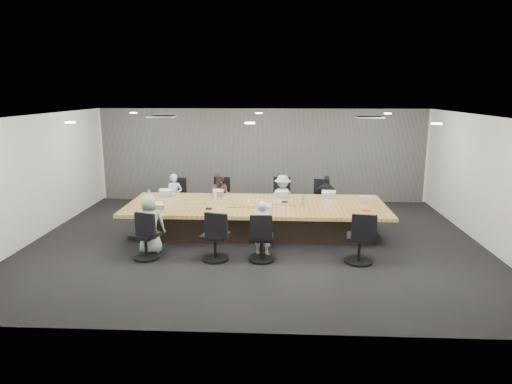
{
  "coord_description": "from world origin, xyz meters",
  "views": [
    {
      "loc": [
        0.51,
        -9.79,
        3.32
      ],
      "look_at": [
        0.0,
        0.4,
        1.05
      ],
      "focal_mm": 32.0,
      "sensor_mm": 36.0,
      "label": 1
    }
  ],
  "objects_px": {
    "chair_4": "(146,239)",
    "chair_6": "(262,242)",
    "laptop_2": "(283,196)",
    "canvas_bag": "(365,199)",
    "chair_2": "(282,200)",
    "laptop_1": "(218,195)",
    "chair_5": "(215,240)",
    "stapler": "(266,207)",
    "person_1": "(221,196)",
    "snack_packet": "(366,210)",
    "bottle_green_left": "(149,195)",
    "laptop_0": "(169,195)",
    "chair_7": "(359,241)",
    "conference_table": "(256,218)",
    "person_4": "(150,224)",
    "person_2": "(282,197)",
    "person_0": "(174,196)",
    "laptop_3": "(328,197)",
    "laptop_6": "(263,213)",
    "bottle_clear": "(215,196)",
    "person_6": "(262,228)",
    "chair_1": "(223,200)",
    "person_3": "(325,198)",
    "bottle_green_right": "(303,200)",
    "chair_0": "(178,200)",
    "chair_3": "(324,202)",
    "mug_brown": "(143,201)",
    "laptop_4": "(157,211)"
  },
  "relations": [
    {
      "from": "person_1",
      "to": "laptop_6",
      "type": "bearing_deg",
      "value": -60.43
    },
    {
      "from": "person_1",
      "to": "snack_packet",
      "type": "bearing_deg",
      "value": -27.5
    },
    {
      "from": "bottle_green_left",
      "to": "snack_packet",
      "type": "distance_m",
      "value": 5.13
    },
    {
      "from": "chair_2",
      "to": "laptop_1",
      "type": "bearing_deg",
      "value": 32.86
    },
    {
      "from": "person_1",
      "to": "laptop_1",
      "type": "height_order",
      "value": "person_1"
    },
    {
      "from": "laptop_2",
      "to": "chair_1",
      "type": "bearing_deg",
      "value": -38.39
    },
    {
      "from": "bottle_green_right",
      "to": "chair_7",
      "type": "bearing_deg",
      "value": -56.62
    },
    {
      "from": "laptop_2",
      "to": "canvas_bag",
      "type": "height_order",
      "value": "canvas_bag"
    },
    {
      "from": "person_6",
      "to": "chair_3",
      "type": "bearing_deg",
      "value": -102.46
    },
    {
      "from": "person_1",
      "to": "bottle_green_right",
      "type": "xyz_separation_m",
      "value": [
        2.07,
        -1.48,
        0.26
      ]
    },
    {
      "from": "person_3",
      "to": "laptop_6",
      "type": "distance_m",
      "value": 2.65
    },
    {
      "from": "conference_table",
      "to": "person_0",
      "type": "xyz_separation_m",
      "value": [
        -2.24,
        1.35,
        0.19
      ]
    },
    {
      "from": "person_2",
      "to": "chair_7",
      "type": "bearing_deg",
      "value": -73.59
    },
    {
      "from": "person_1",
      "to": "laptop_3",
      "type": "relative_size",
      "value": 3.52
    },
    {
      "from": "chair_6",
      "to": "chair_7",
      "type": "height_order",
      "value": "chair_7"
    },
    {
      "from": "laptop_6",
      "to": "snack_packet",
      "type": "distance_m",
      "value": 2.28
    },
    {
      "from": "laptop_0",
      "to": "bottle_green_left",
      "type": "bearing_deg",
      "value": 37.43
    },
    {
      "from": "person_0",
      "to": "canvas_bag",
      "type": "relative_size",
      "value": 4.28
    },
    {
      "from": "laptop_2",
      "to": "snack_packet",
      "type": "xyz_separation_m",
      "value": [
        1.82,
        -1.29,
        0.01
      ]
    },
    {
      "from": "laptop_0",
      "to": "chair_7",
      "type": "bearing_deg",
      "value": 136.21
    },
    {
      "from": "bottle_clear",
      "to": "stapler",
      "type": "relative_size",
      "value": 1.32
    },
    {
      "from": "laptop_0",
      "to": "canvas_bag",
      "type": "xyz_separation_m",
      "value": [
        4.81,
        -0.52,
        0.07
      ]
    },
    {
      "from": "person_6",
      "to": "canvas_bag",
      "type": "height_order",
      "value": "person_6"
    },
    {
      "from": "chair_4",
      "to": "chair_6",
      "type": "bearing_deg",
      "value": 19.01
    },
    {
      "from": "chair_6",
      "to": "canvas_bag",
      "type": "xyz_separation_m",
      "value": [
        2.38,
        1.98,
        0.41
      ]
    },
    {
      "from": "conference_table",
      "to": "person_4",
      "type": "height_order",
      "value": "person_4"
    },
    {
      "from": "conference_table",
      "to": "laptop_6",
      "type": "distance_m",
      "value": 0.89
    },
    {
      "from": "chair_1",
      "to": "laptop_4",
      "type": "bearing_deg",
      "value": 75.85
    },
    {
      "from": "conference_table",
      "to": "bottle_green_left",
      "type": "relative_size",
      "value": 25.22
    },
    {
      "from": "chair_4",
      "to": "chair_6",
      "type": "xyz_separation_m",
      "value": [
        2.33,
        0.0,
        -0.01
      ]
    },
    {
      "from": "chair_2",
      "to": "laptop_0",
      "type": "relative_size",
      "value": 2.48
    },
    {
      "from": "chair_7",
      "to": "person_6",
      "type": "distance_m",
      "value": 1.96
    },
    {
      "from": "canvas_bag",
      "to": "person_1",
      "type": "bearing_deg",
      "value": 163.25
    },
    {
      "from": "chair_5",
      "to": "stapler",
      "type": "distance_m",
      "value": 1.66
    },
    {
      "from": "chair_1",
      "to": "chair_6",
      "type": "height_order",
      "value": "chair_1"
    },
    {
      "from": "person_0",
      "to": "canvas_bag",
      "type": "bearing_deg",
      "value": -8.93
    },
    {
      "from": "laptop_4",
      "to": "person_2",
      "type": "bearing_deg",
      "value": 44.12
    },
    {
      "from": "chair_5",
      "to": "chair_6",
      "type": "distance_m",
      "value": 0.93
    },
    {
      "from": "chair_5",
      "to": "person_3",
      "type": "xyz_separation_m",
      "value": [
        2.48,
        3.05,
        0.17
      ]
    },
    {
      "from": "canvas_bag",
      "to": "chair_6",
      "type": "bearing_deg",
      "value": -140.26
    },
    {
      "from": "person_4",
      "to": "stapler",
      "type": "xyz_separation_m",
      "value": [
        2.39,
        0.94,
        0.14
      ]
    },
    {
      "from": "laptop_1",
      "to": "laptop_6",
      "type": "height_order",
      "value": "same"
    },
    {
      "from": "conference_table",
      "to": "chair_4",
      "type": "height_order",
      "value": "chair_4"
    },
    {
      "from": "person_4",
      "to": "snack_packet",
      "type": "bearing_deg",
      "value": 179.23
    },
    {
      "from": "person_1",
      "to": "laptop_2",
      "type": "relative_size",
      "value": 3.8
    },
    {
      "from": "mug_brown",
      "to": "laptop_2",
      "type": "bearing_deg",
      "value": 15.19
    },
    {
      "from": "chair_1",
      "to": "person_6",
      "type": "xyz_separation_m",
      "value": [
        1.19,
        -3.05,
        0.16
      ]
    },
    {
      "from": "person_4",
      "to": "laptop_2",
      "type": "bearing_deg",
      "value": -153.47
    },
    {
      "from": "chair_4",
      "to": "laptop_0",
      "type": "bearing_deg",
      "value": 111.28
    },
    {
      "from": "chair_0",
      "to": "person_3",
      "type": "relative_size",
      "value": 0.65
    }
  ]
}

